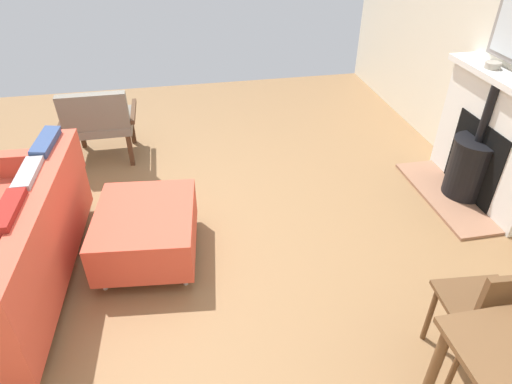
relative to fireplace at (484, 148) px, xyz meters
name	(u,v)px	position (x,y,z in m)	size (l,w,h in m)	color
ground_plane	(176,227)	(2.59, -0.03, -0.47)	(5.58, 6.22, 0.01)	olive
fireplace	(484,148)	(0.00, 0.00, 0.00)	(0.57, 1.28, 1.07)	#93664C
mantel_bowl_near	(493,65)	(-0.02, -0.22, 0.63)	(0.12, 0.12, 0.05)	#9E9384
sofa	(11,247)	(3.62, 0.43, -0.11)	(0.88, 1.76, 0.82)	#B2B2B7
ottoman	(147,230)	(2.78, 0.27, -0.22)	(0.76, 0.86, 0.40)	#B2B2B7
armchair_accent	(99,120)	(3.22, -1.23, -0.02)	(0.68, 0.59, 0.77)	#4C3321
dining_chair_near_fireplace	(494,311)	(1.02, 1.58, 0.04)	(0.43, 0.43, 0.83)	brown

